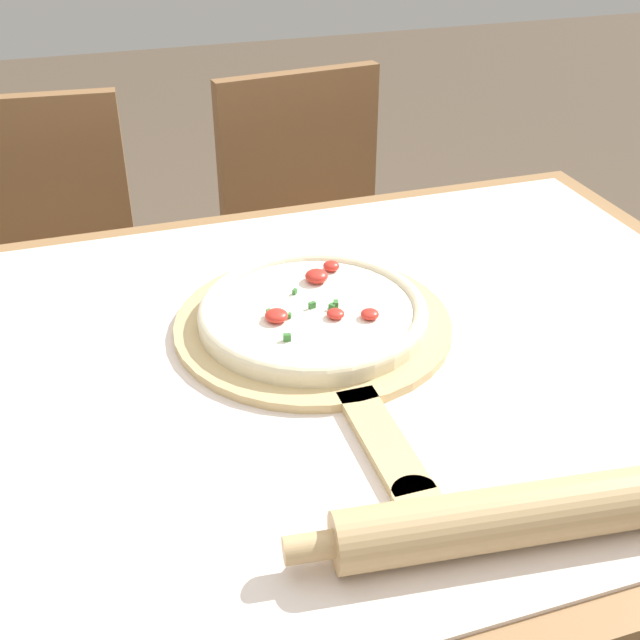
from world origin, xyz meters
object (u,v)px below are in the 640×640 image
pizza_peel (317,331)px  chair_left (47,284)px  pizza (313,312)px  rolling_pin (532,513)px  chair_right (315,245)px

pizza_peel → chair_left: size_ratio=0.61×
pizza_peel → pizza: (0.00, 0.02, 0.02)m
pizza_peel → pizza: size_ratio=1.80×
pizza → rolling_pin: rolling_pin is taller
chair_right → pizza: bearing=-114.2°
pizza → chair_right: (0.23, 0.73, -0.29)m
chair_right → pizza_peel: bearing=-113.7°
rolling_pin → pizza_peel: bearing=102.0°
chair_left → pizza: bearing=-58.2°
pizza_peel → pizza: 0.03m
rolling_pin → chair_right: size_ratio=0.52×
rolling_pin → chair_left: bearing=111.3°
pizza_peel → rolling_pin: size_ratio=1.17×
chair_left → chair_right: bearing=5.5°
pizza → rolling_pin: size_ratio=0.65×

